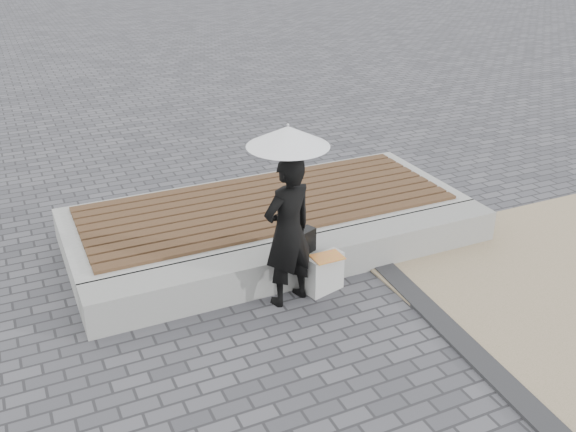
% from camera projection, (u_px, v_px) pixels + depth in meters
% --- Properties ---
extents(ground, '(80.00, 80.00, 0.00)m').
position_uv_depth(ground, '(384.00, 354.00, 6.11)').
color(ground, '#4D4D52').
rests_on(ground, ground).
extents(edging_band, '(0.61, 5.20, 0.04)m').
position_uv_depth(edging_band, '(482.00, 362.00, 5.98)').
color(edging_band, '#2A2A2C').
rests_on(edging_band, ground).
extents(seating_ledge, '(5.00, 0.45, 0.40)m').
position_uv_depth(seating_ledge, '(308.00, 260.00, 7.33)').
color(seating_ledge, gray).
rests_on(seating_ledge, ground).
extents(timber_platform, '(5.00, 2.00, 0.40)m').
position_uv_depth(timber_platform, '(267.00, 218.00, 8.32)').
color(timber_platform, '#A6A7A2').
rests_on(timber_platform, ground).
extents(timber_decking, '(4.60, 1.80, 0.04)m').
position_uv_depth(timber_decking, '(266.00, 203.00, 8.22)').
color(timber_decking, brown).
rests_on(timber_decking, timber_platform).
extents(woman, '(0.68, 0.54, 1.65)m').
position_uv_depth(woman, '(288.00, 232.00, 6.60)').
color(woman, black).
rests_on(woman, ground).
extents(parasol, '(0.81, 0.81, 1.04)m').
position_uv_depth(parasol, '(288.00, 136.00, 6.16)').
color(parasol, silver).
rests_on(parasol, ground).
extents(handbag, '(0.41, 0.27, 0.27)m').
position_uv_depth(handbag, '(300.00, 243.00, 6.98)').
color(handbag, black).
rests_on(handbag, seating_ledge).
extents(canvas_tote, '(0.45, 0.28, 0.44)m').
position_uv_depth(canvas_tote, '(325.00, 273.00, 7.03)').
color(canvas_tote, beige).
rests_on(canvas_tote, ground).
extents(magazine, '(0.33, 0.24, 0.01)m').
position_uv_depth(magazine, '(327.00, 257.00, 6.89)').
color(magazine, '#DD483D').
rests_on(magazine, canvas_tote).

